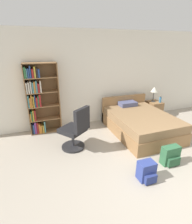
# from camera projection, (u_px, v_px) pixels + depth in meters

# --- Properties ---
(ground_plane) EXTENTS (14.00, 14.00, 0.00)m
(ground_plane) POSITION_uv_depth(u_px,v_px,m) (189.00, 196.00, 2.72)
(ground_plane) COLOR #A39989
(wall_back) EXTENTS (9.00, 0.06, 2.60)m
(wall_back) POSITION_uv_depth(u_px,v_px,m) (108.00, 78.00, 5.09)
(wall_back) COLOR silver
(wall_back) RESTS_ON ground_plane
(bookshelf) EXTENTS (0.80, 0.30, 1.81)m
(bookshelf) POSITION_uv_depth(u_px,v_px,m) (39.00, 99.00, 4.42)
(bookshelf) COLOR olive
(bookshelf) RESTS_ON ground_plane
(bed) EXTENTS (1.42, 1.96, 0.78)m
(bed) POSITION_uv_depth(u_px,v_px,m) (140.00, 122.00, 4.65)
(bed) COLOR olive
(bed) RESTS_ON ground_plane
(office_chair) EXTENTS (0.70, 0.72, 1.00)m
(office_chair) POSITION_uv_depth(u_px,v_px,m) (76.00, 130.00, 3.80)
(office_chair) COLOR #232326
(office_chair) RESTS_ON ground_plane
(nightstand) EXTENTS (0.40, 0.48, 0.50)m
(nightstand) POSITION_uv_depth(u_px,v_px,m) (154.00, 109.00, 5.68)
(nightstand) COLOR olive
(nightstand) RESTS_ON ground_plane
(table_lamp) EXTENTS (0.24, 0.24, 0.48)m
(table_lamp) POSITION_uv_depth(u_px,v_px,m) (154.00, 90.00, 5.47)
(table_lamp) COLOR #333333
(table_lamp) RESTS_ON nightstand
(water_bottle) EXTENTS (0.07, 0.07, 0.19)m
(water_bottle) POSITION_uv_depth(u_px,v_px,m) (160.00, 100.00, 5.49)
(water_bottle) COLOR teal
(water_bottle) RESTS_ON nightstand
(backpack_green) EXTENTS (0.35, 0.23, 0.38)m
(backpack_green) POSITION_uv_depth(u_px,v_px,m) (171.00, 156.00, 3.39)
(backpack_green) COLOR #2D603D
(backpack_green) RESTS_ON ground_plane
(backpack_blue) EXTENTS (0.28, 0.27, 0.34)m
(backpack_blue) POSITION_uv_depth(u_px,v_px,m) (147.00, 171.00, 3.00)
(backpack_blue) COLOR navy
(backpack_blue) RESTS_ON ground_plane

